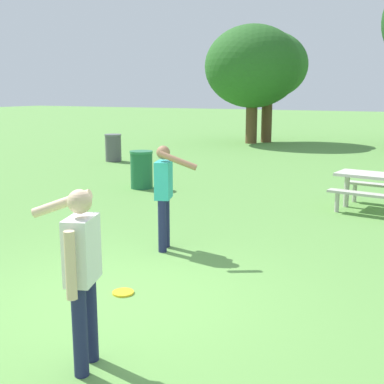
{
  "coord_description": "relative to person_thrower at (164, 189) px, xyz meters",
  "views": [
    {
      "loc": [
        3.31,
        -4.57,
        2.45
      ],
      "look_at": [
        0.0,
        1.78,
        1.0
      ],
      "focal_mm": 46.68,
      "sensor_mm": 36.0,
      "label": 1
    }
  ],
  "objects": [
    {
      "name": "trash_can_further_along",
      "position": [
        -6.75,
        7.83,
        -0.48
      ],
      "size": [
        0.59,
        0.59,
        0.96
      ],
      "color": "#515156",
      "rests_on": "ground"
    },
    {
      "name": "trash_can_beside_table",
      "position": [
        -3.1,
        4.07,
        -0.48
      ],
      "size": [
        0.59,
        0.59,
        0.96
      ],
      "color": "#1E663D",
      "rests_on": "ground"
    },
    {
      "name": "person_thrower",
      "position": [
        0.0,
        0.0,
        0.0
      ],
      "size": [
        0.8,
        0.58,
        1.64
      ],
      "color": "#1E234C",
      "rests_on": "ground"
    },
    {
      "name": "ground_plane",
      "position": [
        0.55,
        -1.92,
        -0.96
      ],
      "size": [
        120.0,
        120.0,
        0.0
      ],
      "primitive_type": "plane",
      "color": "#609947"
    },
    {
      "name": "person_catcher",
      "position": [
        1.11,
        -3.29,
        0.0
      ],
      "size": [
        0.8,
        0.58,
        1.64
      ],
      "color": "#1E234C",
      "rests_on": "ground"
    },
    {
      "name": "tree_broad_center",
      "position": [
        -4.21,
        16.82,
        2.66
      ],
      "size": [
        3.74,
        3.74,
        5.25
      ],
      "color": "brown",
      "rests_on": "ground"
    },
    {
      "name": "picnic_table_near",
      "position": [
        2.61,
        4.26,
        -0.4
      ],
      "size": [
        1.87,
        1.63,
        0.77
      ],
      "color": "beige",
      "rests_on": "ground"
    },
    {
      "name": "frisbee",
      "position": [
        0.44,
        -1.76,
        -0.95
      ],
      "size": [
        0.27,
        0.27,
        0.03
      ],
      "primitive_type": "cylinder",
      "color": "yellow",
      "rests_on": "ground"
    },
    {
      "name": "tree_tall_left",
      "position": [
        -4.66,
        15.97,
        2.59
      ],
      "size": [
        4.47,
        4.47,
        5.47
      ],
      "color": "brown",
      "rests_on": "ground"
    }
  ]
}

